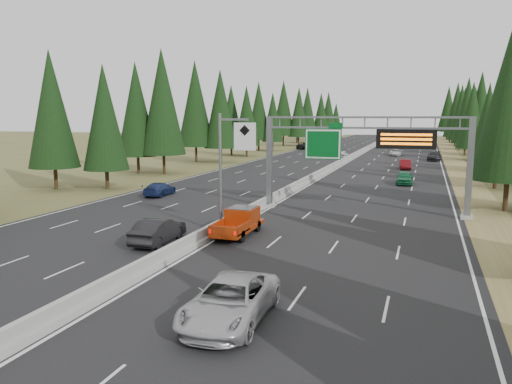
% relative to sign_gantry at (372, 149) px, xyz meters
% --- Properties ---
extents(road, '(32.00, 260.00, 0.08)m').
position_rel_sign_gantry_xyz_m(road, '(-8.92, 45.12, -5.23)').
color(road, black).
rests_on(road, ground).
extents(shoulder_right, '(3.60, 260.00, 0.06)m').
position_rel_sign_gantry_xyz_m(shoulder_right, '(8.88, 45.12, -5.24)').
color(shoulder_right, olive).
rests_on(shoulder_right, ground).
extents(shoulder_left, '(3.60, 260.00, 0.06)m').
position_rel_sign_gantry_xyz_m(shoulder_left, '(-26.72, 45.12, -5.24)').
color(shoulder_left, '#505226').
rests_on(shoulder_left, ground).
extents(median_barrier, '(0.70, 260.00, 0.85)m').
position_rel_sign_gantry_xyz_m(median_barrier, '(-8.92, 45.12, -4.85)').
color(median_barrier, gray).
rests_on(median_barrier, road).
extents(sign_gantry, '(16.75, 0.98, 7.80)m').
position_rel_sign_gantry_xyz_m(sign_gantry, '(0.00, 0.00, 0.00)').
color(sign_gantry, slate).
rests_on(sign_gantry, road).
extents(hov_sign_pole, '(2.80, 0.50, 8.00)m').
position_rel_sign_gantry_xyz_m(hov_sign_pole, '(-8.33, -9.92, -0.54)').
color(hov_sign_pole, slate).
rests_on(hov_sign_pole, road).
extents(tree_row_right, '(11.84, 239.95, 18.83)m').
position_rel_sign_gantry_xyz_m(tree_row_right, '(13.21, 27.22, 4.14)').
color(tree_row_right, black).
rests_on(tree_row_right, ground).
extents(tree_row_left, '(11.31, 237.34, 17.81)m').
position_rel_sign_gantry_xyz_m(tree_row_left, '(-31.09, 39.19, 3.54)').
color(tree_row_left, black).
rests_on(tree_row_left, ground).
extents(silver_minivan, '(2.92, 5.98, 1.64)m').
position_rel_sign_gantry_xyz_m(silver_minivan, '(-2.76, -23.61, -4.37)').
color(silver_minivan, '#B1B0B5').
rests_on(silver_minivan, road).
extents(red_pickup, '(1.93, 5.40, 1.76)m').
position_rel_sign_gantry_xyz_m(red_pickup, '(-7.42, -10.10, -4.21)').
color(red_pickup, black).
rests_on(red_pickup, road).
extents(car_ahead_green, '(1.86, 4.49, 1.52)m').
position_rel_sign_gantry_xyz_m(car_ahead_green, '(1.90, 19.10, -4.43)').
color(car_ahead_green, '#17653C').
rests_on(car_ahead_green, road).
extents(car_ahead_dkred, '(1.95, 4.51, 1.44)m').
position_rel_sign_gantry_xyz_m(car_ahead_dkred, '(1.27, 36.22, -4.47)').
color(car_ahead_dkred, '#5F0D12').
rests_on(car_ahead_dkred, road).
extents(car_ahead_dkgrey, '(2.65, 5.63, 1.59)m').
position_rel_sign_gantry_xyz_m(car_ahead_dkgrey, '(5.58, 52.93, -4.39)').
color(car_ahead_dkgrey, black).
rests_on(car_ahead_dkgrey, road).
extents(car_ahead_white, '(2.27, 4.71, 1.29)m').
position_rel_sign_gantry_xyz_m(car_ahead_white, '(-1.55, 62.01, -4.54)').
color(car_ahead_white, silver).
rests_on(car_ahead_white, road).
extents(car_ahead_far, '(1.91, 4.35, 1.46)m').
position_rel_sign_gantry_xyz_m(car_ahead_far, '(-4.16, 114.58, -4.46)').
color(car_ahead_far, black).
rests_on(car_ahead_far, road).
extents(car_onc_near, '(1.87, 4.85, 1.58)m').
position_rel_sign_gantry_xyz_m(car_onc_near, '(-11.43, -13.94, -4.40)').
color(car_onc_near, black).
rests_on(car_onc_near, road).
extents(car_onc_blue, '(2.09, 4.62, 1.31)m').
position_rel_sign_gantry_xyz_m(car_onc_blue, '(-20.76, 2.64, -4.53)').
color(car_onc_blue, navy).
rests_on(car_onc_blue, road).
extents(car_onc_white, '(1.91, 4.57, 1.55)m').
position_rel_sign_gantry_xyz_m(car_onc_white, '(-10.42, 51.60, -4.42)').
color(car_onc_white, silver).
rests_on(car_onc_white, road).
extents(car_onc_far, '(2.92, 5.90, 1.61)m').
position_rel_sign_gantry_xyz_m(car_onc_far, '(-23.42, 76.09, -4.38)').
color(car_onc_far, black).
rests_on(car_onc_far, road).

